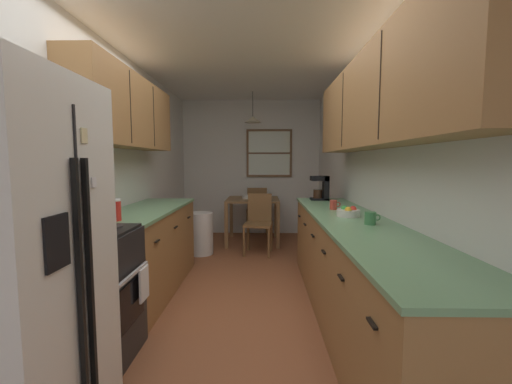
{
  "coord_description": "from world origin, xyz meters",
  "views": [
    {
      "loc": [
        0.22,
        -2.67,
        1.38
      ],
      "look_at": [
        0.14,
        1.26,
        1.02
      ],
      "focal_mm": 22.89,
      "sensor_mm": 36.0,
      "label": 1
    }
  ],
  "objects_px": {
    "coffee_maker": "(322,187)",
    "mug_spare": "(334,205)",
    "stove_range": "(84,296)",
    "table_serving_bowl": "(247,197)",
    "trash_bin": "(201,233)",
    "mug_by_coffeemaker": "(370,218)",
    "dining_chair_near": "(259,220)",
    "dining_chair_far": "(257,208)",
    "fruit_bowl": "(348,212)",
    "dining_table": "(253,205)",
    "microwave_over_range": "(58,117)",
    "storage_canister": "(114,210)",
    "refrigerator": "(5,271)"
  },
  "relations": [
    {
      "from": "stove_range",
      "to": "table_serving_bowl",
      "type": "distance_m",
      "value": 3.55
    },
    {
      "from": "dining_chair_near",
      "to": "mug_by_coffeemaker",
      "type": "height_order",
      "value": "mug_by_coffeemaker"
    },
    {
      "from": "dining_table",
      "to": "table_serving_bowl",
      "type": "height_order",
      "value": "table_serving_bowl"
    },
    {
      "from": "dining_table",
      "to": "fruit_bowl",
      "type": "relative_size",
      "value": 4.32
    },
    {
      "from": "dining_chair_far",
      "to": "coffee_maker",
      "type": "relative_size",
      "value": 2.94
    },
    {
      "from": "stove_range",
      "to": "coffee_maker",
      "type": "relative_size",
      "value": 3.6
    },
    {
      "from": "dining_chair_far",
      "to": "fruit_bowl",
      "type": "bearing_deg",
      "value": -75.23
    },
    {
      "from": "fruit_bowl",
      "to": "stove_range",
      "type": "bearing_deg",
      "value": -159.09
    },
    {
      "from": "microwave_over_range",
      "to": "storage_canister",
      "type": "distance_m",
      "value": 0.85
    },
    {
      "from": "dining_chair_near",
      "to": "stove_range",
      "type": "bearing_deg",
      "value": -112.85
    },
    {
      "from": "dining_table",
      "to": "mug_spare",
      "type": "relative_size",
      "value": 8.08
    },
    {
      "from": "dining_chair_near",
      "to": "mug_spare",
      "type": "height_order",
      "value": "mug_spare"
    },
    {
      "from": "microwave_over_range",
      "to": "trash_bin",
      "type": "xyz_separation_m",
      "value": [
        0.41,
        2.67,
        -1.36
      ]
    },
    {
      "from": "trash_bin",
      "to": "storage_canister",
      "type": "bearing_deg",
      "value": -97.89
    },
    {
      "from": "microwave_over_range",
      "to": "mug_spare",
      "type": "bearing_deg",
      "value": 29.8
    },
    {
      "from": "coffee_maker",
      "to": "mug_by_coffeemaker",
      "type": "bearing_deg",
      "value": -87.09
    },
    {
      "from": "refrigerator",
      "to": "coffee_maker",
      "type": "height_order",
      "value": "refrigerator"
    },
    {
      "from": "stove_range",
      "to": "coffee_maker",
      "type": "xyz_separation_m",
      "value": [
        1.97,
        2.02,
        0.59
      ]
    },
    {
      "from": "mug_by_coffeemaker",
      "to": "table_serving_bowl",
      "type": "bearing_deg",
      "value": 109.91
    },
    {
      "from": "coffee_maker",
      "to": "fruit_bowl",
      "type": "relative_size",
      "value": 1.5
    },
    {
      "from": "dining_chair_near",
      "to": "coffee_maker",
      "type": "relative_size",
      "value": 2.94
    },
    {
      "from": "dining_chair_far",
      "to": "trash_bin",
      "type": "height_order",
      "value": "dining_chair_far"
    },
    {
      "from": "storage_canister",
      "to": "mug_by_coffeemaker",
      "type": "height_order",
      "value": "storage_canister"
    },
    {
      "from": "storage_canister",
      "to": "coffee_maker",
      "type": "height_order",
      "value": "coffee_maker"
    },
    {
      "from": "trash_bin",
      "to": "mug_by_coffeemaker",
      "type": "relative_size",
      "value": 5.09
    },
    {
      "from": "mug_spare",
      "to": "fruit_bowl",
      "type": "xyz_separation_m",
      "value": [
        0.04,
        -0.42,
        -0.01
      ]
    },
    {
      "from": "refrigerator",
      "to": "dining_chair_near",
      "type": "distance_m",
      "value": 3.65
    },
    {
      "from": "dining_chair_near",
      "to": "mug_by_coffeemaker",
      "type": "bearing_deg",
      "value": -69.38
    },
    {
      "from": "dining_chair_near",
      "to": "dining_chair_far",
      "type": "xyz_separation_m",
      "value": [
        -0.05,
        1.3,
        0.0
      ]
    },
    {
      "from": "refrigerator",
      "to": "microwave_over_range",
      "type": "relative_size",
      "value": 2.96
    },
    {
      "from": "storage_canister",
      "to": "mug_spare",
      "type": "height_order",
      "value": "storage_canister"
    },
    {
      "from": "dining_chair_near",
      "to": "trash_bin",
      "type": "bearing_deg",
      "value": -174.24
    },
    {
      "from": "stove_range",
      "to": "dining_chair_far",
      "type": "relative_size",
      "value": 1.22
    },
    {
      "from": "stove_range",
      "to": "microwave_over_range",
      "type": "relative_size",
      "value": 1.83
    },
    {
      "from": "stove_range",
      "to": "dining_chair_near",
      "type": "relative_size",
      "value": 1.22
    },
    {
      "from": "microwave_over_range",
      "to": "table_serving_bowl",
      "type": "bearing_deg",
      "value": 72.53
    },
    {
      "from": "dining_table",
      "to": "coffee_maker",
      "type": "bearing_deg",
      "value": -56.49
    },
    {
      "from": "dining_chair_near",
      "to": "dining_chair_far",
      "type": "distance_m",
      "value": 1.3
    },
    {
      "from": "mug_spare",
      "to": "trash_bin",
      "type": "bearing_deg",
      "value": 137.83
    },
    {
      "from": "coffee_maker",
      "to": "mug_spare",
      "type": "xyz_separation_m",
      "value": [
        -0.03,
        -0.84,
        -0.11
      ]
    },
    {
      "from": "stove_range",
      "to": "trash_bin",
      "type": "xyz_separation_m",
      "value": [
        0.29,
        2.67,
        -0.16
      ]
    },
    {
      "from": "microwave_over_range",
      "to": "dining_chair_far",
      "type": "bearing_deg",
      "value": 73.19
    },
    {
      "from": "microwave_over_range",
      "to": "table_serving_bowl",
      "type": "xyz_separation_m",
      "value": [
        1.07,
        3.4,
        -0.88
      ]
    },
    {
      "from": "microwave_over_range",
      "to": "trash_bin",
      "type": "height_order",
      "value": "microwave_over_range"
    },
    {
      "from": "microwave_over_range",
      "to": "dining_chair_near",
      "type": "xyz_separation_m",
      "value": [
        1.27,
        2.75,
        -1.17
      ]
    },
    {
      "from": "fruit_bowl",
      "to": "dining_table",
      "type": "bearing_deg",
      "value": 109.33
    },
    {
      "from": "table_serving_bowl",
      "to": "mug_spare",
      "type": "bearing_deg",
      "value": -66.22
    },
    {
      "from": "trash_bin",
      "to": "mug_by_coffeemaker",
      "type": "bearing_deg",
      "value": -52.42
    },
    {
      "from": "trash_bin",
      "to": "stove_range",
      "type": "bearing_deg",
      "value": -96.3
    },
    {
      "from": "microwave_over_range",
      "to": "mug_by_coffeemaker",
      "type": "xyz_separation_m",
      "value": [
        2.17,
        0.38,
        -0.72
      ]
    }
  ]
}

